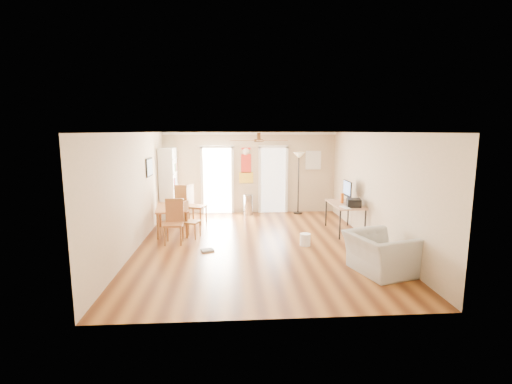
{
  "coord_description": "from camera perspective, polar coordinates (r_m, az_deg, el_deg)",
  "views": [
    {
      "loc": [
        -0.6,
        -8.33,
        2.62
      ],
      "look_at": [
        0.0,
        0.6,
        1.15
      ],
      "focal_mm": 25.93,
      "sensor_mm": 36.0,
      "label": 1
    }
  ],
  "objects": [
    {
      "name": "keyboard",
      "position": [
        9.39,
        13.61,
        -2.34
      ],
      "size": [
        0.19,
        0.42,
        0.02
      ],
      "primitive_type": "cube",
      "rotation": [
        0.0,
        0.0,
        0.14
      ],
      "color": "silver",
      "rests_on": "computer_desk"
    },
    {
      "name": "printer",
      "position": [
        9.56,
        14.83,
        -1.61
      ],
      "size": [
        0.4,
        0.44,
        0.2
      ],
      "primitive_type": "cube",
      "rotation": [
        0.0,
        0.0,
        -0.19
      ],
      "color": "black",
      "rests_on": "computer_desk"
    },
    {
      "name": "wall_back",
      "position": [
        11.92,
        -0.93,
        2.97
      ],
      "size": [
        5.5,
        0.04,
        2.6
      ],
      "primitive_type": null,
      "color": "beige",
      "rests_on": "floor"
    },
    {
      "name": "ceiling",
      "position": [
        8.35,
        0.28,
        9.18
      ],
      "size": [
        5.5,
        7.0,
        0.0
      ],
      "primitive_type": null,
      "color": "silver",
      "rests_on": "floor"
    },
    {
      "name": "dining_chair_right_a",
      "position": [
        10.69,
        -9.14,
        -1.9
      ],
      "size": [
        0.59,
        0.59,
        1.12
      ],
      "primitive_type": null,
      "rotation": [
        0.0,
        0.0,
        1.24
      ],
      "color": "brown",
      "rests_on": "floor"
    },
    {
      "name": "crown_molding",
      "position": [
        8.35,
        0.28,
        8.91
      ],
      "size": [
        5.5,
        7.0,
        0.08
      ],
      "primitive_type": null,
      "color": "white",
      "rests_on": "wall_back"
    },
    {
      "name": "wastebasket_b",
      "position": [
        8.48,
        16.17,
        -7.87
      ],
      "size": [
        0.32,
        0.32,
        0.34
      ],
      "primitive_type": "cylinder",
      "rotation": [
        0.0,
        0.0,
        -0.1
      ],
      "color": "white",
      "rests_on": "floor"
    },
    {
      "name": "wastebasket_a",
      "position": [
        8.71,
        7.6,
        -7.3
      ],
      "size": [
        0.25,
        0.25,
        0.28
      ],
      "primitive_type": "cylinder",
      "rotation": [
        0.0,
        0.0,
        0.04
      ],
      "color": "white",
      "rests_on": "floor"
    },
    {
      "name": "kitchen_doorway",
      "position": [
        11.93,
        -5.97,
        1.72
      ],
      "size": [
        0.9,
        0.1,
        2.1
      ],
      "primitive_type": null,
      "color": "white",
      "rests_on": "wall_back"
    },
    {
      "name": "dining_table",
      "position": [
        9.97,
        -12.72,
        -4.14
      ],
      "size": [
        1.0,
        1.46,
        0.68
      ],
      "primitive_type": null,
      "rotation": [
        0.0,
        0.0,
        0.14
      ],
      "color": "#AD6238",
      "rests_on": "floor"
    },
    {
      "name": "wall_front",
      "position": [
        5.05,
        3.14,
        -5.88
      ],
      "size": [
        5.5,
        0.04,
        2.6
      ],
      "primitive_type": null,
      "color": "beige",
      "rests_on": "floor"
    },
    {
      "name": "framed_poster",
      "position": [
        10.0,
        -16.12,
        3.68
      ],
      "size": [
        0.04,
        0.66,
        0.48
      ],
      "primitive_type": "cube",
      "color": "black",
      "rests_on": "wall_left"
    },
    {
      "name": "wall_left",
      "position": [
        8.71,
        -18.09,
        0.14
      ],
      "size": [
        0.04,
        7.0,
        2.6
      ],
      "primitive_type": null,
      "color": "beige",
      "rests_on": "floor"
    },
    {
      "name": "torchiere_lamp",
      "position": [
        11.87,
        6.56,
        1.35
      ],
      "size": [
        0.46,
        0.46,
        1.97
      ],
      "primitive_type": null,
      "rotation": [
        0.0,
        0.0,
        -0.28
      ],
      "color": "black",
      "rests_on": "floor"
    },
    {
      "name": "ac_grille",
      "position": [
        12.13,
        8.82,
        4.87
      ],
      "size": [
        0.5,
        0.04,
        0.6
      ],
      "primitive_type": "cube",
      "color": "white",
      "rests_on": "wall_back"
    },
    {
      "name": "bathroom_doorway",
      "position": [
        12.0,
        2.65,
        1.8
      ],
      "size": [
        0.8,
        0.1,
        2.1
      ],
      "primitive_type": null,
      "color": "white",
      "rests_on": "wall_back"
    },
    {
      "name": "computer_desk",
      "position": [
        9.98,
        13.47,
        -3.91
      ],
      "size": [
        0.71,
        1.41,
        0.76
      ],
      "primitive_type": null,
      "color": "tan",
      "rests_on": "floor"
    },
    {
      "name": "floor",
      "position": [
        8.76,
        0.27,
        -8.09
      ],
      "size": [
        7.0,
        7.0,
        0.0
      ],
      "primitive_type": "plane",
      "color": "brown",
      "rests_on": "ground"
    },
    {
      "name": "wall_decal",
      "position": [
        11.87,
        -1.54,
        4.16
      ],
      "size": [
        0.46,
        0.03,
        1.1
      ],
      "primitive_type": "cube",
      "color": "red",
      "rests_on": "wall_back"
    },
    {
      "name": "dining_chair_near",
      "position": [
        8.9,
        -12.59,
        -4.56
      ],
      "size": [
        0.43,
        0.43,
        1.04
      ],
      "primitive_type": null,
      "rotation": [
        0.0,
        0.0,
        0.0
      ],
      "color": "#A36634",
      "rests_on": "floor"
    },
    {
      "name": "floor_cloth",
      "position": [
        8.35,
        -7.5,
        -8.9
      ],
      "size": [
        0.32,
        0.28,
        0.04
      ],
      "primitive_type": "cube",
      "rotation": [
        0.0,
        0.0,
        0.31
      ],
      "color": "gray",
      "rests_on": "floor"
    },
    {
      "name": "imac",
      "position": [
        10.1,
        13.91,
        0.07
      ],
      "size": [
        0.17,
        0.62,
        0.57
      ],
      "primitive_type": null,
      "rotation": [
        0.0,
        0.0,
        0.14
      ],
      "color": "black",
      "rests_on": "computer_desk"
    },
    {
      "name": "ceiling_fan",
      "position": [
        8.06,
        0.43,
        7.97
      ],
      "size": [
        1.24,
        1.24,
        0.2
      ],
      "primitive_type": null,
      "color": "#593819",
      "rests_on": "ceiling"
    },
    {
      "name": "dining_chair_far",
      "position": [
        11.14,
        -10.97,
        -1.6
      ],
      "size": [
        0.52,
        0.52,
        1.08
      ],
      "primitive_type": null,
      "rotation": [
        0.0,
        0.0,
        2.94
      ],
      "color": "olive",
      "rests_on": "floor"
    },
    {
      "name": "orange_bottle",
      "position": [
        9.97,
        13.14,
        -0.92
      ],
      "size": [
        0.09,
        0.09,
        0.26
      ],
      "primitive_type": "cylinder",
      "rotation": [
        0.0,
        0.0,
        0.03
      ],
      "color": "#DA5F13",
      "rests_on": "computer_desk"
    },
    {
      "name": "armchair",
      "position": [
        7.36,
        18.54,
        -8.97
      ],
      "size": [
        1.28,
        1.38,
        0.74
      ],
      "primitive_type": "imported",
      "rotation": [
        0.0,
        0.0,
        1.85
      ],
      "color": "#AFB0AA",
      "rests_on": "floor"
    },
    {
      "name": "dining_chair_right_b",
      "position": [
        9.32,
        -9.92,
        -4.25
      ],
      "size": [
        0.47,
        0.47,
        0.91
      ],
      "primitive_type": null,
      "rotation": [
        0.0,
        0.0,
        1.26
      ],
      "color": "#965F30",
      "rests_on": "floor"
    },
    {
      "name": "wall_right",
      "position": [
        9.08,
        17.86,
        0.51
      ],
      "size": [
        0.04,
        7.0,
        2.6
      ],
      "primitive_type": null,
      "color": "beige",
      "rests_on": "floor"
    },
    {
      "name": "trash_can",
      "position": [
        11.73,
        -1.21,
        -1.96
      ],
      "size": [
        0.37,
        0.37,
        0.65
      ],
      "primitive_type": "cylinder",
      "rotation": [
        0.0,
        0.0,
        -0.26
      ],
      "color": "#AAAAAC",
      "rests_on": "floor"
    },
    {
      "name": "bookshelf",
      "position": [
        11.6,
        -13.32,
        1.37
      ],
      "size": [
        0.64,
        1.03,
        2.13
      ],
      "primitive_type": null,
      "rotation": [
        0.0,
        0.0,
        -0.24
      ],
      "color": "white",
      "rests_on": "floor"
    }
  ]
}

